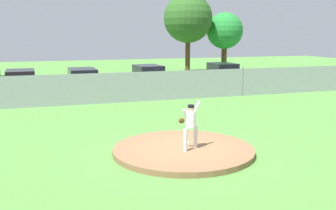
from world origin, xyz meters
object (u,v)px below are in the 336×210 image
Objects in this scene: parked_car_charcoal at (222,75)px; parked_car_red at (21,83)px; parked_car_silver at (148,79)px; pitcher_youth at (190,122)px; baseball at (188,143)px; parked_car_slate at (83,81)px.

parked_car_red is at bearing -178.86° from parked_car_charcoal.
parked_car_silver is at bearing -1.92° from parked_car_red.
parked_car_red is at bearing 111.57° from pitcher_youth.
pitcher_youth is 0.37× the size of parked_car_charcoal.
parked_car_red reaches higher than baseball.
parked_car_charcoal is 10.33m from parked_car_slate.
parked_car_slate reaches higher than baseball.
pitcher_youth is 1.05m from baseball.
parked_car_silver is 8.29m from parked_car_red.
parked_car_charcoal is (8.43, 14.92, -0.28)m from pitcher_youth.
parked_car_slate is at bearing 97.22° from pitcher_youth.
parked_car_silver reaches higher than parked_car_red.
pitcher_youth reaches higher than parked_car_silver.
parked_car_red is at bearing 178.08° from parked_car_silver.
parked_car_silver is 5.96m from parked_car_charcoal.
parked_car_silver reaches higher than baseball.
parked_car_charcoal is at bearing 60.03° from baseball.
pitcher_youth is 15.13m from parked_car_slate.
baseball is at bearing -119.97° from parked_car_charcoal.
parked_car_slate is at bearing 98.10° from baseball.
pitcher_youth is at bearing -68.43° from parked_car_red.
parked_car_charcoal is 0.90× the size of parked_car_slate.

